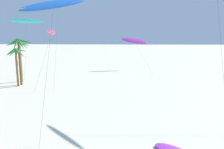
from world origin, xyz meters
TOP-DOWN VIEW (x-y plane):
  - palm_tree_0 at (-19.51, 47.86)m, footprint 4.83×4.26m
  - palm_tree_1 at (-18.68, 43.99)m, footprint 3.50×3.57m
  - palm_tree_2 at (-18.57, 45.18)m, footprint 4.51×4.30m
  - flying_kite_1 at (-7.70, 28.55)m, footprint 6.53×7.93m
  - flying_kite_3 at (-20.34, 54.26)m, footprint 6.69×8.08m
  - flying_kite_5 at (-12.86, 45.37)m, footprint 2.88×8.02m
  - flying_kite_7 at (2.37, 63.22)m, footprint 6.83×10.76m

SIDE VIEW (x-z plane):
  - palm_tree_1 at x=-18.68m, z-range 2.16..8.78m
  - palm_tree_0 at x=-19.51m, z-range 2.47..10.36m
  - palm_tree_2 at x=-18.57m, z-range 2.64..10.83m
  - flying_kite_7 at x=2.37m, z-range 2.84..10.81m
  - flying_kite_5 at x=-12.86m, z-range 4.19..14.16m
  - flying_kite_3 at x=-20.34m, z-range 5.35..17.22m
  - flying_kite_1 at x=-7.70m, z-range 5.50..18.88m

